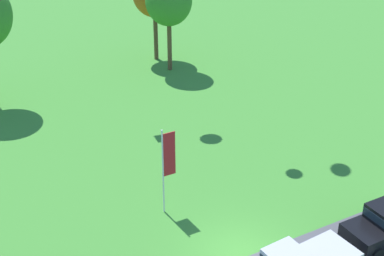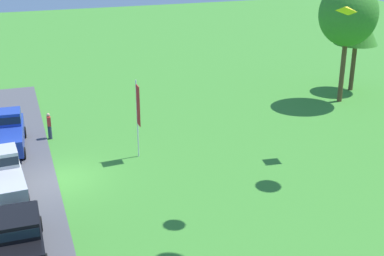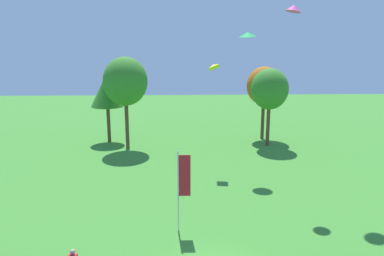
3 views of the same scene
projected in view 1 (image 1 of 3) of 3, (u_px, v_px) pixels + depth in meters
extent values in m
plane|color=#3D842D|center=(237.00, 253.00, 24.00)|extent=(120.00, 120.00, 0.00)
cylinder|color=black|center=(315.00, 254.00, 23.32)|extent=(0.69, 0.29, 0.68)
cylinder|color=black|center=(377.00, 255.00, 23.28)|extent=(0.68, 0.24, 0.68)
cylinder|color=black|center=(349.00, 233.00, 24.62)|extent=(0.68, 0.24, 0.68)
cylinder|color=brown|center=(170.00, 46.00, 43.24)|extent=(0.36, 0.36, 4.09)
ellipsoid|color=#387F28|center=(169.00, 0.00, 41.54)|extent=(3.68, 3.68, 4.05)
cylinder|color=brown|center=(156.00, 36.00, 45.48)|extent=(0.36, 0.36, 4.10)
cylinder|color=silver|center=(163.00, 172.00, 25.69)|extent=(0.08, 0.08, 4.62)
cube|color=red|center=(169.00, 154.00, 25.42)|extent=(0.64, 0.04, 2.31)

